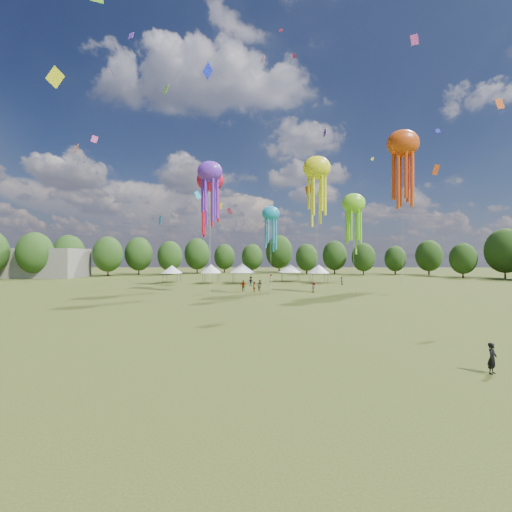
{
  "coord_description": "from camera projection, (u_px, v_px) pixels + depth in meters",
  "views": [
    {
      "loc": [
        -2.44,
        -18.18,
        6.03
      ],
      "look_at": [
        -2.72,
        15.0,
        6.0
      ],
      "focal_mm": 22.93,
      "sensor_mm": 36.0,
      "label": 1
    }
  ],
  "objects": [
    {
      "name": "show_kites",
      "position": [
        323.0,
        179.0,
        60.07
      ],
      "size": [
        42.72,
        17.6,
        30.58
      ],
      "color": "#6B2CC6",
      "rests_on": "ground"
    },
    {
      "name": "ground",
      "position": [
        303.0,
        364.0,
        18.16
      ],
      "size": [
        300.0,
        300.0,
        0.0
      ],
      "primitive_type": "plane",
      "color": "#384416",
      "rests_on": "ground"
    },
    {
      "name": "spectators_far",
      "position": [
        273.0,
        283.0,
        62.49
      ],
      "size": [
        20.67,
        22.09,
        1.86
      ],
      "color": "gray",
      "rests_on": "ground"
    },
    {
      "name": "observer_main",
      "position": [
        492.0,
        358.0,
        16.65
      ],
      "size": [
        0.69,
        0.64,
        1.58
      ],
      "primitive_type": "imported",
      "rotation": [
        0.0,
        0.0,
        0.63
      ],
      "color": "black",
      "rests_on": "ground"
    },
    {
      "name": "treeline",
      "position": [
        253.0,
        254.0,
        80.7
      ],
      "size": [
        201.57,
        95.24,
        13.43
      ],
      "color": "#38281C",
      "rests_on": "ground"
    },
    {
      "name": "spectator_near",
      "position": [
        259.0,
        287.0,
        55.19
      ],
      "size": [
        0.93,
        0.86,
        1.53
      ],
      "primitive_type": "imported",
      "rotation": [
        0.0,
        0.0,
        2.65
      ],
      "color": "gray",
      "rests_on": "ground"
    },
    {
      "name": "festival_tents",
      "position": [
        251.0,
        269.0,
        72.82
      ],
      "size": [
        37.54,
        10.51,
        4.35
      ],
      "color": "#47474C",
      "rests_on": "ground"
    },
    {
      "name": "hangar",
      "position": [
        9.0,
        263.0,
        90.76
      ],
      "size": [
        40.0,
        12.0,
        8.0
      ],
      "primitive_type": "cube",
      "color": "gray",
      "rests_on": "ground"
    },
    {
      "name": "small_kites",
      "position": [
        267.0,
        135.0,
        60.43
      ],
      "size": [
        68.49,
        58.64,
        46.63
      ],
      "color": "#6B2CC6",
      "rests_on": "ground"
    }
  ]
}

